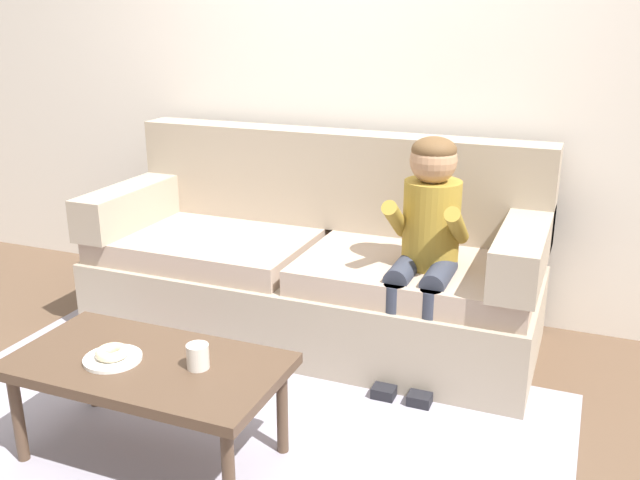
# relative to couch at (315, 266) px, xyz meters

# --- Properties ---
(ground) EXTENTS (10.00, 10.00, 0.00)m
(ground) POSITION_rel_couch_xyz_m (0.01, -0.86, -0.36)
(ground) COLOR brown
(wall_back) EXTENTS (8.00, 0.10, 2.80)m
(wall_back) POSITION_rel_couch_xyz_m (0.01, 0.54, 1.04)
(wall_back) COLOR silver
(wall_back) RESTS_ON ground
(area_rug) EXTENTS (2.70, 1.80, 0.01)m
(area_rug) POSITION_rel_couch_xyz_m (0.01, -1.11, -0.35)
(area_rug) COLOR #9993A3
(area_rug) RESTS_ON ground
(couch) EXTENTS (2.28, 0.90, 1.02)m
(couch) POSITION_rel_couch_xyz_m (0.00, 0.00, 0.00)
(couch) COLOR tan
(couch) RESTS_ON ground
(coffee_table) EXTENTS (1.01, 0.53, 0.41)m
(coffee_table) POSITION_rel_couch_xyz_m (-0.14, -1.27, 0.01)
(coffee_table) COLOR #4C3828
(coffee_table) RESTS_ON ground
(person_child) EXTENTS (0.34, 0.58, 1.10)m
(person_child) POSITION_rel_couch_xyz_m (0.63, -0.22, 0.31)
(person_child) COLOR olive
(person_child) RESTS_ON ground
(plate) EXTENTS (0.21, 0.21, 0.01)m
(plate) POSITION_rel_couch_xyz_m (-0.25, -1.32, 0.06)
(plate) COLOR white
(plate) RESTS_ON coffee_table
(donut) EXTENTS (0.15, 0.15, 0.04)m
(donut) POSITION_rel_couch_xyz_m (-0.25, -1.32, 0.09)
(donut) COLOR beige
(donut) RESTS_ON plate
(mug) EXTENTS (0.08, 0.08, 0.09)m
(mug) POSITION_rel_couch_xyz_m (0.07, -1.25, 0.10)
(mug) COLOR silver
(mug) RESTS_ON coffee_table
(toy_controller) EXTENTS (0.23, 0.09, 0.05)m
(toy_controller) POSITION_rel_couch_xyz_m (-0.57, -0.82, -0.33)
(toy_controller) COLOR red
(toy_controller) RESTS_ON ground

